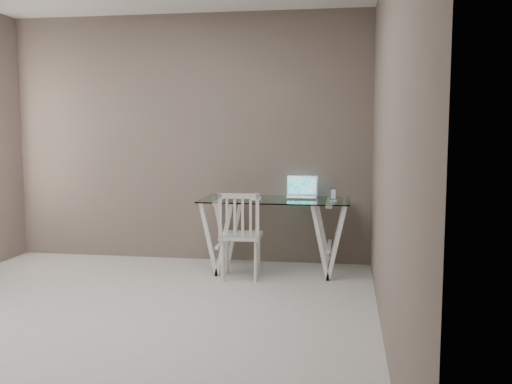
% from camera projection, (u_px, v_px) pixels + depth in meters
% --- Properties ---
extents(room, '(4.50, 4.52, 2.71)m').
position_uv_depth(room, '(94.00, 92.00, 4.07)').
color(room, beige).
rests_on(room, ground).
extents(desk, '(1.50, 0.70, 0.75)m').
position_uv_depth(desk, '(275.00, 234.00, 5.82)').
color(desk, silver).
rests_on(desk, ground).
extents(chair, '(0.41, 0.41, 0.86)m').
position_uv_depth(chair, '(240.00, 232.00, 5.48)').
color(chair, silver).
rests_on(chair, ground).
extents(laptop, '(0.32, 0.29, 0.22)m').
position_uv_depth(laptop, '(302.00, 193.00, 5.92)').
color(laptop, '#BBBCC0').
rests_on(laptop, desk).
extents(keyboard, '(0.26, 0.11, 0.01)m').
position_uv_depth(keyboard, '(250.00, 198.00, 5.88)').
color(keyboard, silver).
rests_on(keyboard, desk).
extents(mouse, '(0.11, 0.07, 0.04)m').
position_uv_depth(mouse, '(255.00, 200.00, 5.60)').
color(mouse, white).
rests_on(mouse, desk).
extents(phone_dock, '(0.07, 0.07, 0.12)m').
position_uv_depth(phone_dock, '(333.00, 198.00, 5.64)').
color(phone_dock, white).
rests_on(phone_dock, desk).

